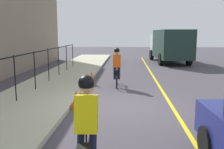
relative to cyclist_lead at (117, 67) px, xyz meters
name	(u,v)px	position (x,y,z in m)	size (l,w,h in m)	color
ground_plane	(125,107)	(-3.41, -0.42, -0.91)	(80.00, 80.00, 0.00)	#423D45
lane_line_centre	(173,108)	(-3.41, -2.02, -0.91)	(36.00, 0.12, 0.01)	yellow
sidewalk	(27,104)	(-3.41, 2.98, -0.84)	(40.00, 3.20, 0.15)	#B3B294
iron_fence	(25,64)	(-2.41, 3.38, 0.43)	(17.03, 0.04, 1.60)	black
cyclist_lead	(117,67)	(0.00, 0.00, 0.00)	(1.71, 0.37, 1.83)	black
cyclist_follow	(87,131)	(-7.88, 0.18, 0.00)	(1.71, 0.37, 1.83)	black
box_truck_background	(170,45)	(10.24, -4.12, 0.64)	(6.86, 2.91, 2.78)	#1C322B
traffic_cone_near	(76,100)	(-3.71, 1.19, -0.59)	(0.36, 0.36, 0.64)	#F65019
traffic_cone_far	(92,78)	(0.35, 1.25, -0.57)	(0.36, 0.36, 0.68)	#EB5B00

